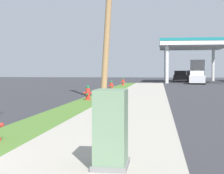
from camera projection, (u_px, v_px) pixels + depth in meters
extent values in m
cylinder|color=red|center=(1.00, 125.00, 7.78)|extent=(0.10, 0.09, 0.09)
cylinder|color=red|center=(88.00, 99.00, 18.67)|extent=(0.29, 0.29, 0.06)
cylinder|color=red|center=(88.00, 94.00, 18.66)|extent=(0.22, 0.22, 0.60)
sphere|color=#196038|center=(88.00, 87.00, 18.64)|extent=(0.19, 0.19, 0.19)
cylinder|color=#196038|center=(88.00, 86.00, 18.64)|extent=(0.06, 0.06, 0.05)
cylinder|color=red|center=(85.00, 93.00, 18.68)|extent=(0.10, 0.09, 0.09)
cylinder|color=red|center=(91.00, 93.00, 18.63)|extent=(0.10, 0.09, 0.09)
cylinder|color=#196038|center=(87.00, 94.00, 18.49)|extent=(0.11, 0.12, 0.11)
cylinder|color=red|center=(111.00, 90.00, 27.06)|extent=(0.29, 0.29, 0.06)
cylinder|color=red|center=(111.00, 87.00, 27.04)|extent=(0.22, 0.22, 0.60)
sphere|color=#196038|center=(111.00, 82.00, 27.03)|extent=(0.19, 0.19, 0.19)
cylinder|color=#196038|center=(111.00, 81.00, 27.02)|extent=(0.06, 0.06, 0.05)
cylinder|color=red|center=(109.00, 86.00, 27.06)|extent=(0.10, 0.09, 0.09)
cylinder|color=red|center=(113.00, 86.00, 27.02)|extent=(0.10, 0.09, 0.09)
cylinder|color=#196038|center=(111.00, 87.00, 26.88)|extent=(0.11, 0.12, 0.11)
cylinder|color=red|center=(123.00, 85.00, 36.62)|extent=(0.29, 0.29, 0.06)
cylinder|color=red|center=(123.00, 82.00, 36.61)|extent=(0.22, 0.22, 0.60)
sphere|color=#196038|center=(123.00, 79.00, 36.59)|extent=(0.19, 0.19, 0.19)
cylinder|color=#196038|center=(123.00, 78.00, 36.59)|extent=(0.06, 0.06, 0.05)
cylinder|color=red|center=(121.00, 82.00, 36.63)|extent=(0.10, 0.09, 0.09)
cylinder|color=red|center=(125.00, 82.00, 36.59)|extent=(0.10, 0.09, 0.09)
cylinder|color=#196038|center=(123.00, 82.00, 36.44)|extent=(0.11, 0.12, 0.11)
cylinder|color=#937047|center=(108.00, 9.00, 19.59)|extent=(0.84, 1.44, 9.55)
cube|color=slate|center=(111.00, 164.00, 5.72)|extent=(0.54, 0.72, 0.08)
cube|color=slate|center=(111.00, 128.00, 5.70)|extent=(0.48, 0.66, 1.21)
cylinder|color=silver|center=(167.00, 64.00, 45.58)|extent=(0.44, 0.44, 4.74)
cylinder|color=silver|center=(165.00, 65.00, 56.48)|extent=(0.44, 0.44, 4.74)
cylinder|color=silver|center=(213.00, 65.00, 55.56)|extent=(0.44, 0.44, 4.74)
cube|color=white|center=(193.00, 46.00, 50.45)|extent=(8.99, 12.81, 0.50)
cube|color=#197A7F|center=(193.00, 43.00, 50.43)|extent=(9.09, 12.91, 0.36)
cube|color=#47474C|center=(196.00, 77.00, 45.19)|extent=(0.70, 1.10, 1.60)
cube|color=#47474C|center=(189.00, 76.00, 56.09)|extent=(0.70, 1.10, 1.60)
cube|color=#BCBCC1|center=(197.00, 79.00, 43.73)|extent=(2.16, 4.63, 0.85)
cube|color=#BCBCC1|center=(197.00, 73.00, 43.47)|extent=(1.75, 2.14, 0.56)
cylinder|color=black|center=(189.00, 81.00, 45.58)|extent=(0.27, 0.62, 0.60)
cylinder|color=black|center=(204.00, 81.00, 45.23)|extent=(0.27, 0.62, 0.60)
cylinder|color=black|center=(190.00, 82.00, 42.25)|extent=(0.27, 0.62, 0.60)
cylinder|color=black|center=(205.00, 82.00, 41.90)|extent=(0.27, 0.62, 0.60)
cube|color=black|center=(180.00, 78.00, 50.86)|extent=(2.07, 4.59, 0.85)
cube|color=black|center=(180.00, 73.00, 50.61)|extent=(1.71, 2.11, 0.56)
cylinder|color=black|center=(174.00, 79.00, 52.70)|extent=(0.25, 0.61, 0.60)
cylinder|color=black|center=(186.00, 80.00, 52.39)|extent=(0.25, 0.61, 0.60)
cylinder|color=black|center=(174.00, 80.00, 49.36)|extent=(0.25, 0.61, 0.60)
cylinder|color=black|center=(187.00, 80.00, 49.05)|extent=(0.25, 0.61, 0.60)
cube|color=white|center=(197.00, 77.00, 53.67)|extent=(2.49, 6.54, 1.00)
cube|color=white|center=(197.00, 67.00, 52.86)|extent=(2.26, 4.11, 1.90)
cube|color=white|center=(197.00, 70.00, 55.63)|extent=(1.99, 2.19, 0.90)
cylinder|color=black|center=(190.00, 78.00, 56.47)|extent=(0.28, 0.77, 0.76)
cylinder|color=black|center=(203.00, 78.00, 56.09)|extent=(0.28, 0.77, 0.76)
cylinder|color=black|center=(190.00, 79.00, 51.29)|extent=(0.28, 0.77, 0.76)
cylinder|color=black|center=(204.00, 79.00, 50.90)|extent=(0.28, 0.77, 0.76)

